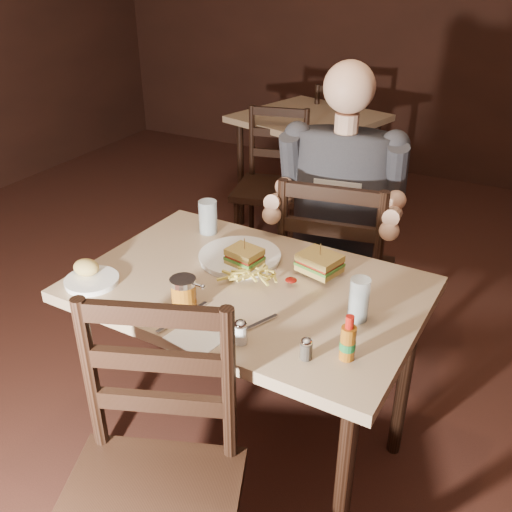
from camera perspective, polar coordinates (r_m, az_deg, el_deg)
The scene contains 23 objects.
room_shell at distance 1.59m, azimuth -6.49°, elevation 16.21°, with size 7.00×7.00×7.00m.
main_table at distance 1.90m, azimuth -0.71°, elevation -5.15°, with size 1.13×0.77×0.77m.
bg_table at distance 3.85m, azimuth 5.30°, elevation 12.54°, with size 0.99×0.99×0.77m.
chair_far at distance 2.47m, azimuth 7.92°, elevation -2.03°, with size 0.46×0.50×0.99m, color black, non-canonical shape.
bg_chair_far at distance 4.41m, azimuth 8.04°, elevation 11.34°, with size 0.42×0.46×0.90m, color black, non-canonical shape.
bg_chair_near at distance 3.45m, azimuth 1.50°, elevation 6.68°, with size 0.42×0.45×0.90m, color black, non-canonical shape.
diner at distance 2.23m, azimuth 8.47°, elevation 7.51°, with size 0.51×0.40×0.88m, color #2A2B2F, non-canonical shape.
dinner_plate at distance 2.00m, azimuth -1.63°, elevation -0.16°, with size 0.28×0.28×0.02m, color white.
sandwich_left at distance 1.91m, azimuth -1.16°, elevation 0.39°, with size 0.11×0.09×0.10m, color gold, non-canonical shape.
sandwich_right at distance 1.88m, azimuth 6.42°, elevation -0.06°, with size 0.13×0.11×0.11m, color gold, non-canonical shape.
fries_pile at distance 1.85m, azimuth -0.70°, elevation -1.77°, with size 0.22×0.16×0.04m, color #EBD95B, non-canonical shape.
ketchup_dollop at distance 1.84m, azimuth 3.53°, elevation -2.42°, with size 0.04×0.04×0.01m, color maroon.
glass_left at distance 2.17m, azimuth -4.82°, elevation 3.91°, with size 0.07×0.07×0.13m, color silver.
glass_right at distance 1.68m, azimuth 10.25°, elevation -4.30°, with size 0.06×0.06×0.13m, color silver.
hot_sauce at distance 1.52m, azimuth 9.22°, elevation -8.06°, with size 0.04×0.04×0.13m, color #905010, non-canonical shape.
salt_shaker at distance 1.58m, azimuth -1.55°, elevation -7.65°, with size 0.04×0.04×0.07m, color white, non-canonical shape.
pepper_shaker at distance 1.53m, azimuth 5.04°, elevation -9.26°, with size 0.03×0.03×0.06m, color #38332D, non-canonical shape.
syrup_dispenser at distance 1.72m, azimuth -7.24°, elevation -3.75°, with size 0.08×0.08×0.10m, color #905010, non-canonical shape.
napkin at distance 1.63m, azimuth -5.82°, elevation -7.97°, with size 0.15×0.14×0.00m, color white.
knife at distance 1.70m, azimuth -7.37°, elevation -6.04°, with size 0.01×0.20×0.00m, color silver.
fork at distance 1.66m, azimuth -0.07°, elevation -6.91°, with size 0.01×0.16×0.01m, color silver.
side_plate at distance 1.93m, azimuth -16.08°, elevation -2.49°, with size 0.17×0.17×0.01m, color white.
bread_roll at distance 1.95m, azimuth -16.61°, elevation -1.10°, with size 0.09×0.07×0.05m, color tan.
Camera 1 is at (0.88, -1.29, 1.74)m, focal length 40.00 mm.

